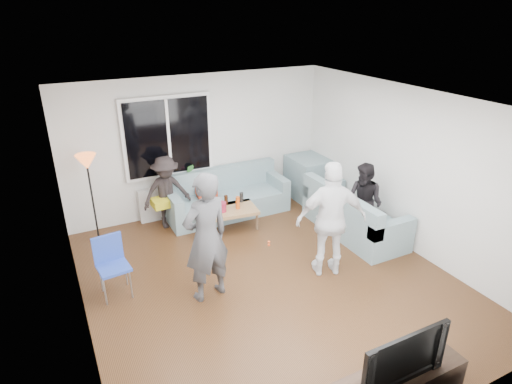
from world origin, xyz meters
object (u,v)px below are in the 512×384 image
coffee_table (226,220)px  spectator_back (167,192)px  sofa_right_section (355,210)px  side_chair (114,268)px  television (398,353)px  floor_lamp (93,201)px  spectator_right (364,202)px  sofa_back_section (227,193)px  player_left (206,238)px  player_right (331,220)px

coffee_table → spectator_back: size_ratio=0.83×
sofa_right_section → side_chair: (-4.07, 0.04, 0.01)m
television → sofa_right_section: bearing=57.1°
floor_lamp → spectator_right: bearing=-24.6°
spectator_right → spectator_back: 3.42m
television → spectator_right: bearing=55.2°
television → sofa_back_section: bearing=86.2°
player_left → spectator_back: bearing=-103.6°
floor_lamp → player_left: (1.14, -2.20, 0.13)m
sofa_right_section → coffee_table: size_ratio=1.82×
side_chair → floor_lamp: size_ratio=0.55×
coffee_table → floor_lamp: 2.24m
television → player_left: bearing=110.1°
player_right → television: bearing=88.8°
player_right → spectator_back: bearing=-36.1°
sofa_right_section → television: bearing=147.1°
spectator_right → sofa_right_section: bearing=163.6°
player_right → floor_lamp: bearing=-20.1°
coffee_table → spectator_right: size_ratio=0.82×
television → player_right: bearing=68.9°
player_left → television: size_ratio=1.85×
coffee_table → player_right: bearing=-66.1°
coffee_table → sofa_back_section: bearing=63.5°
player_right → television: 2.44m
coffee_table → player_left: player_left is taller
sofa_back_section → coffee_table: 0.68m
floor_lamp → sofa_back_section: bearing=0.7°
player_left → player_right: bearing=160.6°
side_chair → spectator_back: bearing=46.8°
floor_lamp → player_right: (2.95, -2.47, 0.10)m
sofa_back_section → television: television is taller
sofa_right_section → side_chair: 4.07m
sofa_right_section → spectator_back: bearing=58.9°
floor_lamp → spectator_right: size_ratio=1.16×
sofa_back_section → player_left: size_ratio=1.26×
coffee_table → player_left: size_ratio=0.60×
player_right → spectator_back: size_ratio=1.32×
player_right → player_left: bearing=11.5°
sofa_right_section → television: 3.69m
player_right → television: player_right is taller
floor_lamp → player_right: bearing=-39.9°
player_right → spectator_right: player_right is taller
player_right → television: size_ratio=1.78×
sofa_back_section → television: (-0.32, -4.77, 0.30)m
side_chair → spectator_right: spectator_right is taller
sofa_back_section → spectator_right: 2.55m
floor_lamp → player_right: 3.84m
player_left → television: player_left is taller
coffee_table → side_chair: 2.36m
coffee_table → television: 4.23m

